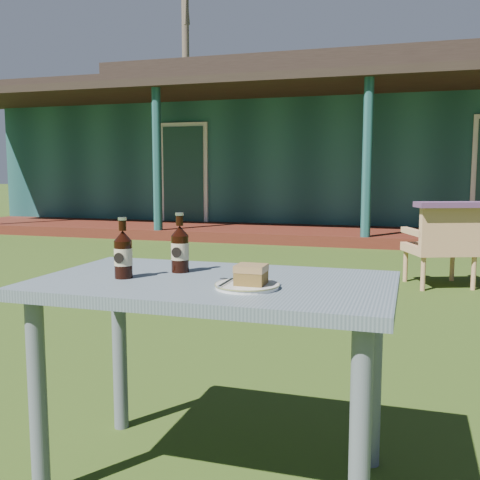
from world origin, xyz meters
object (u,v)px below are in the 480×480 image
(cafe_table, at_px, (214,309))
(cola_bottle_near, at_px, (180,248))
(plate, at_px, (247,286))
(cola_bottle_far, at_px, (123,254))
(cake_slice, at_px, (251,274))
(armchair_left, at_px, (443,242))

(cafe_table, distance_m, cola_bottle_near, 0.27)
(plate, relative_size, cola_bottle_far, 0.97)
(cafe_table, bearing_deg, cola_bottle_near, 149.58)
(cafe_table, height_order, cola_bottle_near, cola_bottle_near)
(cafe_table, relative_size, cola_bottle_far, 5.73)
(cake_slice, height_order, cola_bottle_far, cola_bottle_far)
(cola_bottle_near, relative_size, armchair_left, 0.28)
(cola_bottle_near, bearing_deg, cola_bottle_far, -130.37)
(cola_bottle_near, bearing_deg, plate, -32.93)
(plate, distance_m, cola_bottle_far, 0.46)
(plate, distance_m, cola_bottle_near, 0.38)
(cake_slice, xyz_separation_m, cola_bottle_near, (-0.33, 0.21, 0.04))
(cafe_table, bearing_deg, plate, -35.58)
(armchair_left, bearing_deg, cafe_table, -103.65)
(cola_bottle_near, bearing_deg, armchair_left, 73.61)
(cafe_table, xyz_separation_m, cake_slice, (0.16, -0.11, 0.15))
(cake_slice, bearing_deg, cafe_table, 145.81)
(cafe_table, distance_m, cake_slice, 0.25)
(cake_slice, bearing_deg, plate, 163.02)
(cafe_table, relative_size, plate, 5.88)
(cafe_table, height_order, armchair_left, armchair_left)
(cafe_table, height_order, plate, plate)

